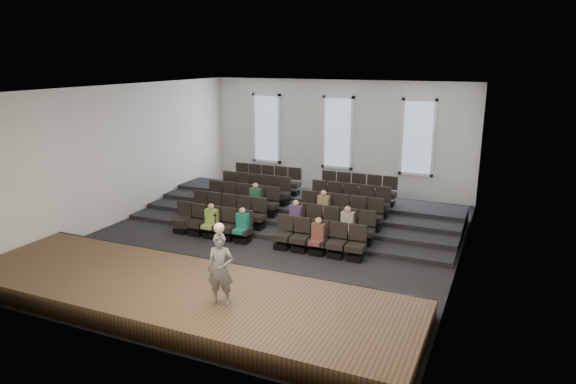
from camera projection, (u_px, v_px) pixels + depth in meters
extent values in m
plane|color=black|center=(270.00, 240.00, 17.22)|extent=(14.00, 14.00, 0.00)
cube|color=white|center=(269.00, 88.00, 15.95)|extent=(12.00, 14.00, 0.02)
cube|color=silver|center=(338.00, 137.00, 22.80)|extent=(12.00, 0.04, 5.00)
cube|color=silver|center=(119.00, 232.00, 10.37)|extent=(12.00, 0.04, 5.00)
cube|color=silver|center=(123.00, 153.00, 18.93)|extent=(0.04, 14.00, 5.00)
cube|color=silver|center=(465.00, 185.00, 14.24)|extent=(0.04, 14.00, 5.00)
cube|color=#513A22|center=(181.00, 295.00, 12.64)|extent=(11.80, 3.60, 0.50)
cube|color=black|center=(218.00, 269.00, 14.21)|extent=(11.80, 0.06, 0.52)
cube|color=black|center=(297.00, 218.00, 19.26)|extent=(11.80, 4.80, 0.15)
cube|color=black|center=(302.00, 213.00, 19.70)|extent=(11.80, 3.75, 0.30)
cube|color=black|center=(307.00, 207.00, 20.15)|extent=(11.80, 2.70, 0.45)
cube|color=black|center=(312.00, 202.00, 20.60)|extent=(11.80, 1.65, 0.60)
cube|color=black|center=(182.00, 230.00, 17.88)|extent=(0.47, 0.43, 0.20)
cube|color=black|center=(182.00, 221.00, 17.80)|extent=(0.55, 0.50, 0.19)
cube|color=black|center=(185.00, 209.00, 17.88)|extent=(0.55, 0.08, 0.50)
cube|color=black|center=(197.00, 232.00, 17.65)|extent=(0.47, 0.43, 0.20)
cube|color=black|center=(196.00, 224.00, 17.57)|extent=(0.55, 0.50, 0.19)
cube|color=black|center=(199.00, 211.00, 17.65)|extent=(0.55, 0.08, 0.50)
cube|color=black|center=(212.00, 235.00, 17.41)|extent=(0.47, 0.43, 0.20)
cube|color=black|center=(211.00, 226.00, 17.33)|extent=(0.55, 0.50, 0.19)
cube|color=black|center=(214.00, 213.00, 17.42)|extent=(0.55, 0.08, 0.50)
cube|color=black|center=(227.00, 237.00, 17.18)|extent=(0.47, 0.43, 0.20)
cube|color=black|center=(227.00, 228.00, 17.10)|extent=(0.55, 0.50, 0.19)
cube|color=black|center=(229.00, 215.00, 17.18)|extent=(0.55, 0.08, 0.50)
cube|color=black|center=(243.00, 239.00, 16.95)|extent=(0.47, 0.43, 0.20)
cube|color=black|center=(242.00, 231.00, 16.87)|extent=(0.55, 0.50, 0.19)
cube|color=black|center=(245.00, 217.00, 16.95)|extent=(0.55, 0.08, 0.50)
cube|color=black|center=(283.00, 246.00, 16.38)|extent=(0.47, 0.43, 0.20)
cube|color=black|center=(283.00, 237.00, 16.30)|extent=(0.55, 0.50, 0.19)
cube|color=black|center=(285.00, 222.00, 16.38)|extent=(0.55, 0.08, 0.50)
cube|color=black|center=(300.00, 248.00, 16.15)|extent=(0.47, 0.43, 0.20)
cube|color=black|center=(300.00, 239.00, 16.07)|extent=(0.55, 0.50, 0.19)
cube|color=black|center=(303.00, 225.00, 16.15)|extent=(0.55, 0.08, 0.50)
cube|color=black|center=(318.00, 251.00, 15.91)|extent=(0.47, 0.43, 0.20)
cube|color=black|center=(318.00, 242.00, 15.83)|extent=(0.55, 0.50, 0.19)
cube|color=black|center=(320.00, 227.00, 15.92)|extent=(0.55, 0.08, 0.50)
cube|color=black|center=(336.00, 254.00, 15.68)|extent=(0.47, 0.43, 0.20)
cube|color=black|center=(336.00, 245.00, 15.60)|extent=(0.55, 0.50, 0.19)
cube|color=black|center=(339.00, 230.00, 15.68)|extent=(0.55, 0.08, 0.50)
cube|color=black|center=(355.00, 257.00, 15.45)|extent=(0.47, 0.43, 0.20)
cube|color=black|center=(355.00, 247.00, 15.37)|extent=(0.55, 0.50, 0.19)
cube|color=black|center=(358.00, 232.00, 15.45)|extent=(0.55, 0.08, 0.50)
cube|color=black|center=(199.00, 217.00, 18.77)|extent=(0.47, 0.43, 0.20)
cube|color=black|center=(198.00, 209.00, 18.69)|extent=(0.55, 0.50, 0.19)
cube|color=black|center=(201.00, 197.00, 18.77)|extent=(0.55, 0.08, 0.50)
cube|color=black|center=(213.00, 220.00, 18.54)|extent=(0.47, 0.43, 0.20)
cube|color=black|center=(212.00, 211.00, 18.46)|extent=(0.55, 0.50, 0.19)
cube|color=black|center=(215.00, 199.00, 18.54)|extent=(0.55, 0.08, 0.50)
cube|color=black|center=(227.00, 222.00, 18.30)|extent=(0.47, 0.43, 0.20)
cube|color=black|center=(227.00, 213.00, 18.23)|extent=(0.55, 0.50, 0.19)
cube|color=black|center=(229.00, 201.00, 18.31)|extent=(0.55, 0.08, 0.50)
cube|color=black|center=(242.00, 224.00, 18.07)|extent=(0.47, 0.43, 0.20)
cube|color=black|center=(242.00, 215.00, 17.99)|extent=(0.55, 0.50, 0.19)
cube|color=black|center=(244.00, 203.00, 18.07)|extent=(0.55, 0.08, 0.50)
cube|color=black|center=(257.00, 226.00, 17.84)|extent=(0.47, 0.43, 0.20)
cube|color=black|center=(257.00, 217.00, 17.76)|extent=(0.55, 0.50, 0.19)
cube|color=black|center=(259.00, 204.00, 17.84)|extent=(0.55, 0.08, 0.50)
cube|color=black|center=(295.00, 231.00, 17.27)|extent=(0.47, 0.43, 0.20)
cube|color=black|center=(295.00, 223.00, 17.19)|extent=(0.55, 0.50, 0.19)
cube|color=black|center=(298.00, 209.00, 17.28)|extent=(0.55, 0.08, 0.50)
cube|color=black|center=(312.00, 234.00, 17.04)|extent=(0.47, 0.43, 0.20)
cube|color=black|center=(312.00, 225.00, 16.96)|extent=(0.55, 0.50, 0.19)
cube|color=black|center=(314.00, 211.00, 17.04)|extent=(0.55, 0.08, 0.50)
cube|color=black|center=(329.00, 236.00, 16.81)|extent=(0.47, 0.43, 0.20)
cube|color=black|center=(329.00, 227.00, 16.73)|extent=(0.55, 0.50, 0.19)
cube|color=black|center=(332.00, 214.00, 16.81)|extent=(0.55, 0.08, 0.50)
cube|color=black|center=(347.00, 239.00, 16.57)|extent=(0.47, 0.43, 0.20)
cube|color=black|center=(347.00, 230.00, 16.49)|extent=(0.55, 0.50, 0.19)
cube|color=black|center=(349.00, 216.00, 16.57)|extent=(0.55, 0.08, 0.50)
cube|color=black|center=(365.00, 241.00, 16.34)|extent=(0.47, 0.43, 0.20)
cube|color=black|center=(365.00, 232.00, 16.26)|extent=(0.55, 0.50, 0.19)
cube|color=black|center=(367.00, 218.00, 16.34)|extent=(0.55, 0.08, 0.50)
cube|color=black|center=(214.00, 206.00, 19.66)|extent=(0.47, 0.42, 0.20)
cube|color=black|center=(213.00, 198.00, 19.58)|extent=(0.55, 0.50, 0.19)
cube|color=black|center=(216.00, 187.00, 19.67)|extent=(0.55, 0.08, 0.50)
cube|color=black|center=(227.00, 208.00, 19.43)|extent=(0.47, 0.42, 0.20)
cube|color=black|center=(227.00, 200.00, 19.35)|extent=(0.55, 0.50, 0.19)
cube|color=black|center=(230.00, 188.00, 19.43)|extent=(0.55, 0.08, 0.50)
cube|color=black|center=(241.00, 210.00, 19.20)|extent=(0.47, 0.42, 0.20)
cube|color=black|center=(241.00, 202.00, 19.12)|extent=(0.55, 0.50, 0.19)
cube|color=black|center=(243.00, 190.00, 19.20)|extent=(0.55, 0.08, 0.50)
cube|color=black|center=(255.00, 212.00, 18.96)|extent=(0.47, 0.42, 0.20)
cube|color=black|center=(255.00, 204.00, 18.88)|extent=(0.55, 0.50, 0.19)
cube|color=black|center=(258.00, 192.00, 18.96)|extent=(0.55, 0.08, 0.50)
cube|color=black|center=(270.00, 214.00, 18.73)|extent=(0.47, 0.42, 0.20)
cube|color=black|center=(270.00, 205.00, 18.65)|extent=(0.55, 0.50, 0.19)
cube|color=black|center=(272.00, 193.00, 18.73)|extent=(0.55, 0.08, 0.50)
cube|color=black|center=(307.00, 218.00, 18.16)|extent=(0.47, 0.42, 0.20)
cube|color=black|center=(307.00, 210.00, 18.08)|extent=(0.55, 0.50, 0.19)
cube|color=black|center=(309.00, 197.00, 18.17)|extent=(0.55, 0.08, 0.50)
cube|color=black|center=(323.00, 221.00, 17.93)|extent=(0.47, 0.42, 0.20)
cube|color=black|center=(323.00, 212.00, 17.85)|extent=(0.55, 0.50, 0.19)
cube|color=black|center=(325.00, 199.00, 17.93)|extent=(0.55, 0.08, 0.50)
cube|color=black|center=(339.00, 223.00, 17.70)|extent=(0.47, 0.42, 0.20)
cube|color=black|center=(339.00, 214.00, 17.62)|extent=(0.55, 0.50, 0.19)
cube|color=black|center=(342.00, 201.00, 17.70)|extent=(0.55, 0.08, 0.50)
cube|color=black|center=(356.00, 225.00, 17.46)|extent=(0.47, 0.42, 0.20)
cube|color=black|center=(356.00, 216.00, 17.38)|extent=(0.55, 0.50, 0.19)
cube|color=black|center=(358.00, 203.00, 17.47)|extent=(0.55, 0.08, 0.50)
cube|color=black|center=(373.00, 227.00, 17.23)|extent=(0.47, 0.42, 0.20)
cube|color=black|center=(374.00, 218.00, 17.15)|extent=(0.55, 0.50, 0.19)
cube|color=black|center=(376.00, 205.00, 17.23)|extent=(0.55, 0.08, 0.50)
cube|color=black|center=(227.00, 196.00, 20.55)|extent=(0.47, 0.42, 0.20)
cube|color=black|center=(227.00, 188.00, 20.48)|extent=(0.55, 0.50, 0.19)
cube|color=black|center=(230.00, 177.00, 20.56)|extent=(0.55, 0.08, 0.50)
cube|color=black|center=(241.00, 197.00, 20.32)|extent=(0.47, 0.42, 0.20)
cube|color=black|center=(240.00, 190.00, 20.24)|extent=(0.55, 0.50, 0.19)
cube|color=black|center=(243.00, 179.00, 20.32)|extent=(0.55, 0.08, 0.50)
cube|color=black|center=(254.00, 199.00, 20.09)|extent=(0.47, 0.42, 0.20)
cube|color=black|center=(254.00, 191.00, 20.01)|extent=(0.55, 0.50, 0.19)
cube|color=black|center=(256.00, 180.00, 20.09)|extent=(0.55, 0.08, 0.50)
cube|color=black|center=(268.00, 201.00, 19.85)|extent=(0.47, 0.42, 0.20)
cube|color=black|center=(268.00, 193.00, 19.77)|extent=(0.55, 0.50, 0.19)
cube|color=black|center=(270.00, 182.00, 19.86)|extent=(0.55, 0.08, 0.50)
cube|color=black|center=(282.00, 202.00, 19.62)|extent=(0.47, 0.42, 0.20)
cube|color=black|center=(282.00, 195.00, 19.54)|extent=(0.55, 0.50, 0.19)
cube|color=black|center=(284.00, 183.00, 19.62)|extent=(0.55, 0.08, 0.50)
cube|color=black|center=(317.00, 207.00, 19.06)|extent=(0.47, 0.42, 0.20)
cube|color=black|center=(318.00, 199.00, 18.98)|extent=(0.55, 0.50, 0.19)
cube|color=black|center=(320.00, 187.00, 19.06)|extent=(0.55, 0.08, 0.50)
cube|color=black|center=(333.00, 209.00, 18.82)|extent=(0.47, 0.42, 0.20)
cube|color=black|center=(333.00, 201.00, 18.74)|extent=(0.55, 0.50, 0.19)
cube|color=black|center=(335.00, 188.00, 18.82)|extent=(0.55, 0.08, 0.50)
cube|color=black|center=(348.00, 211.00, 18.59)|extent=(0.47, 0.42, 0.20)
cube|color=black|center=(349.00, 202.00, 18.51)|extent=(0.55, 0.50, 0.19)
cube|color=black|center=(351.00, 190.00, 18.59)|extent=(0.55, 0.08, 0.50)
cube|color=black|center=(364.00, 212.00, 18.35)|extent=(0.47, 0.42, 0.20)
cube|color=black|center=(365.00, 204.00, 18.28)|extent=(0.55, 0.50, 0.19)
cube|color=black|center=(367.00, 192.00, 18.36)|extent=(0.55, 0.08, 0.50)
cube|color=black|center=(381.00, 214.00, 18.12)|extent=(0.47, 0.42, 0.20)
cube|color=black|center=(381.00, 206.00, 18.04)|extent=(0.55, 0.50, 0.19)
cube|color=black|center=(383.00, 193.00, 18.12)|extent=(0.55, 0.08, 0.50)
cube|color=black|center=(240.00, 186.00, 21.45)|extent=(0.47, 0.42, 0.20)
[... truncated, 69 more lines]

